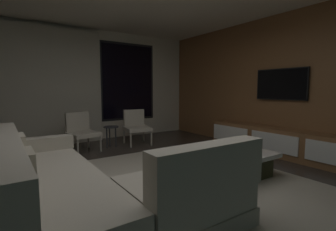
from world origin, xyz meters
TOP-DOWN VIEW (x-y plane):
  - floor at (0.00, 0.00)m, footprint 9.20×9.20m
  - back_wall_with_window at (-0.06, 3.62)m, footprint 6.60×0.30m
  - media_wall at (3.06, 0.00)m, footprint 0.12×7.80m
  - area_rug at (0.35, -0.10)m, footprint 3.20×3.80m
  - sectional_couch at (-0.92, -0.17)m, footprint 1.98×2.50m
  - coffee_table at (1.12, -0.01)m, footprint 1.16×1.16m
  - book_stack_on_coffee_table at (1.11, -0.02)m, footprint 0.27×0.19m
  - accent_chair_near_window at (1.02, 2.59)m, footprint 0.61×0.63m
  - accent_chair_by_curtain at (-0.22, 2.58)m, footprint 0.64×0.66m
  - side_stool at (0.40, 2.56)m, footprint 0.32×0.32m
  - media_console at (2.77, 0.05)m, footprint 0.46×3.10m
  - mounted_tv at (2.95, 0.25)m, footprint 0.05×1.04m

SIDE VIEW (x-z plane):
  - floor at x=0.00m, z-range 0.00..0.00m
  - area_rug at x=0.35m, z-range 0.00..0.01m
  - coffee_table at x=1.12m, z-range 0.01..0.37m
  - media_console at x=2.77m, z-range -0.01..0.51m
  - sectional_couch at x=-0.92m, z-range -0.12..0.70m
  - side_stool at x=0.40m, z-range 0.14..0.60m
  - book_stack_on_coffee_table at x=1.11m, z-range 0.36..0.47m
  - accent_chair_near_window at x=1.02m, z-range 0.04..0.82m
  - accent_chair_by_curtain at x=-0.22m, z-range 0.04..0.82m
  - back_wall_with_window at x=-0.06m, z-range -0.01..2.69m
  - mounted_tv at x=2.95m, z-range 1.05..1.65m
  - media_wall at x=3.06m, z-range 0.00..2.70m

